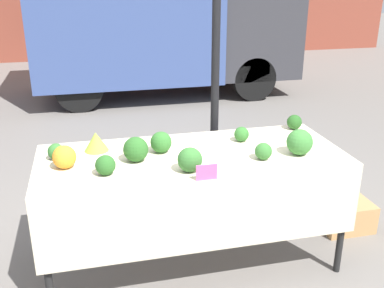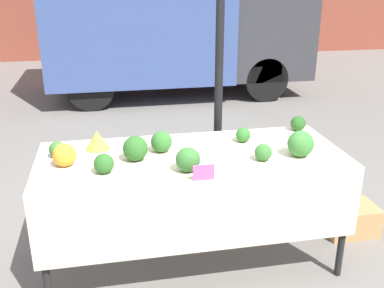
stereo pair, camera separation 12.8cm
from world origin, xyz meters
The scene contains 17 objects.
ground_plane centered at (0.00, 0.00, 0.00)m, with size 40.00×40.00×0.00m, color slate.
tent_pole centered at (0.36, 0.66, 1.15)m, with size 0.07×0.07×2.30m.
parked_truck centered at (0.58, 5.31, 1.38)m, with size 4.61×2.16×2.62m.
market_table centered at (0.00, -0.07, 0.81)m, with size 2.22×0.91×0.91m.
orange_cauliflower centered at (-0.89, -0.04, 0.99)m, with size 0.16×0.16×0.16m.
romanesco_head centered at (-0.67, 0.24, 0.98)m, with size 0.18×0.18×0.14m.
broccoli_head_0 centered at (0.75, -0.18, 1.01)m, with size 0.19×0.19×0.19m.
broccoli_head_1 centered at (0.47, -0.21, 0.97)m, with size 0.12×0.12×0.12m.
broccoli_head_2 centered at (-0.63, -0.21, 0.98)m, with size 0.13×0.13×0.13m.
broccoli_head_3 centered at (-0.95, 0.13, 0.97)m, with size 0.12×0.12×0.12m.
broccoli_head_4 centered at (-0.41, -0.03, 1.00)m, with size 0.18×0.18×0.18m.
broccoli_head_5 centered at (-0.08, -0.29, 0.99)m, with size 0.17×0.17×0.17m.
broccoli_head_6 centered at (0.44, 0.17, 0.97)m, with size 0.12×0.12×0.12m.
broccoli_head_7 centered at (-0.21, 0.09, 0.99)m, with size 0.16×0.16×0.16m.
broccoli_head_8 centered at (0.97, 0.34, 0.97)m, with size 0.12×0.12×0.12m.
price_sign centered at (-0.01, -0.44, 0.97)m, with size 0.14×0.01×0.11m.
produce_crate centered at (1.44, 0.15, 0.13)m, with size 0.44×0.33×0.25m.
Camera 1 is at (-0.70, -2.94, 2.15)m, focal length 42.00 mm.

